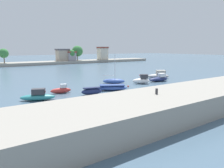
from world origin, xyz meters
The scene contains 15 objects.
ground_plane centered at (0.00, 0.00, 0.00)m, with size 400.00×400.00×0.00m, color #476075.
seawall_embankment centered at (0.00, -6.77, 1.20)m, with size 76.64×7.90×2.39m, color gray.
mooring_bollard centered at (-4.77, -6.34, 2.69)m, with size 0.27×0.27×0.58m, color #2D2D33.
moored_boat_0 centered at (-13.31, 7.61, 0.59)m, with size 4.86×3.19×1.63m.
moored_boat_1 centered at (-8.99, 10.25, 0.51)m, with size 3.37×1.49×1.47m.
moored_boat_2 centered at (-5.44, 6.53, 0.55)m, with size 3.43×1.69×1.13m.
moored_boat_3 centered at (-0.94, 7.55, 0.47)m, with size 5.46×4.11×0.98m.
moored_boat_4 centered at (3.15, 12.94, 0.53)m, with size 4.51×3.92×6.11m.
moored_boat_5 centered at (7.80, 9.71, 0.72)m, with size 3.70×3.04×1.92m.
moored_boat_6 centered at (13.00, 9.89, 0.59)m, with size 5.02×2.22×1.71m.
moored_boat_7 centered at (16.46, 13.19, 0.72)m, with size 5.31×4.53×1.92m.
mooring_buoy_0 centered at (7.24, 2.51, 0.15)m, with size 0.31×0.31×0.31m, color red.
mooring_buoy_1 centered at (3.24, 8.38, 0.15)m, with size 0.31×0.31×0.31m, color red.
mooring_buoy_2 centered at (15.91, 19.26, 0.14)m, with size 0.28×0.28×0.28m, color red.
distant_shoreline centered at (2.75, 71.60, 2.03)m, with size 125.93×9.84×8.66m.
Camera 1 is at (-20.53, -21.22, 7.13)m, focal length 33.22 mm.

